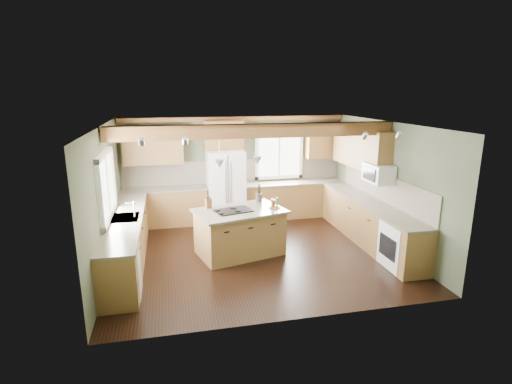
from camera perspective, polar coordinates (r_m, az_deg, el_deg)
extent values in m
plane|color=black|center=(8.23, 0.03, -8.68)|extent=(5.60, 5.60, 0.00)
plane|color=silver|center=(7.60, 0.03, 9.68)|extent=(5.60, 5.60, 0.00)
plane|color=#404732|center=(10.21, -3.02, 3.51)|extent=(5.60, 0.00, 5.60)
plane|color=#404732|center=(7.72, -20.70, -0.99)|extent=(0.00, 5.00, 5.00)
plane|color=#404732|center=(8.83, 18.06, 1.09)|extent=(0.00, 5.00, 5.00)
cube|color=brown|center=(7.65, -0.04, 8.73)|extent=(5.55, 0.26, 0.26)
cube|color=brown|center=(9.95, -3.02, 10.43)|extent=(5.55, 0.20, 0.10)
cube|color=brown|center=(10.21, -3.00, 2.99)|extent=(5.58, 0.03, 0.58)
cube|color=brown|center=(8.89, 17.77, 0.60)|extent=(0.03, 3.70, 0.58)
cube|color=brown|center=(9.99, -12.85, -2.17)|extent=(2.02, 0.60, 0.88)
cube|color=brown|center=(9.87, -13.00, 0.39)|extent=(2.06, 0.64, 0.04)
cube|color=brown|center=(10.47, 5.39, -1.10)|extent=(2.62, 0.60, 0.88)
cube|color=brown|center=(10.35, 5.45, 1.35)|extent=(2.66, 0.64, 0.04)
cube|color=brown|center=(7.99, -17.97, -6.74)|extent=(0.60, 3.70, 0.88)
cube|color=brown|center=(7.84, -18.22, -3.60)|extent=(0.64, 3.74, 0.04)
cube|color=brown|center=(8.96, 15.81, -4.28)|extent=(0.60, 3.70, 0.88)
cube|color=brown|center=(8.83, 16.01, -1.45)|extent=(0.64, 3.74, 0.04)
cube|color=brown|center=(9.80, -14.52, 6.47)|extent=(1.40, 0.35, 0.90)
cube|color=brown|center=(9.87, -4.65, 8.09)|extent=(0.96, 0.35, 0.70)
cube|color=brown|center=(9.41, 14.69, 6.14)|extent=(0.35, 2.20, 0.90)
cube|color=brown|center=(10.56, 9.59, 7.26)|extent=(0.90, 0.35, 0.90)
cube|color=white|center=(7.71, -20.67, 0.91)|extent=(0.04, 1.60, 1.05)
cube|color=white|center=(10.39, 3.27, 5.10)|extent=(1.10, 0.04, 1.00)
cube|color=#262628|center=(7.84, -18.23, -3.57)|extent=(0.50, 0.65, 0.03)
cylinder|color=#B2B2B7|center=(7.78, -16.99, -2.49)|extent=(0.02, 0.02, 0.28)
cube|color=white|center=(6.80, -18.83, -10.70)|extent=(0.60, 0.60, 0.84)
cube|color=white|center=(7.91, 20.17, -7.22)|extent=(0.60, 0.72, 0.84)
cube|color=white|center=(8.63, 17.09, 2.57)|extent=(0.40, 0.70, 0.38)
cone|color=#B2B2B7|center=(7.51, -5.23, 4.02)|extent=(0.18, 0.18, 0.16)
cone|color=#B2B2B7|center=(7.84, 0.21, 4.52)|extent=(0.18, 0.18, 0.16)
cube|color=white|center=(9.88, -4.34, 0.74)|extent=(0.90, 0.74, 1.80)
cube|color=brown|center=(8.05, -2.34, -5.86)|extent=(1.80, 1.36, 0.88)
cube|color=brown|center=(7.90, -2.38, -2.73)|extent=(1.93, 1.49, 0.04)
cube|color=black|center=(7.84, -3.26, -2.65)|extent=(0.79, 0.62, 0.02)
cube|color=brown|center=(8.05, -6.80, -1.65)|extent=(0.13, 0.11, 0.19)
cylinder|color=#36312B|center=(8.43, 0.43, -0.84)|extent=(0.18, 0.18, 0.18)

